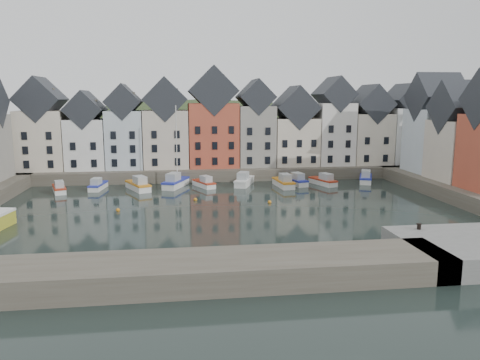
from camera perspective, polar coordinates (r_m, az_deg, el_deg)
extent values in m
plane|color=black|center=(58.42, -1.21, -4.09)|extent=(260.00, 260.00, 0.00)
cube|color=#494338|center=(87.56, -3.43, 1.27)|extent=(90.00, 16.00, 2.00)
cube|color=#494338|center=(36.94, -13.10, -11.18)|extent=(50.00, 6.00, 2.00)
ellipsoid|color=#29381C|center=(117.01, -4.29, -6.06)|extent=(153.60, 70.40, 64.00)
sphere|color=#183216|center=(107.67, -11.79, 6.81)|extent=(5.77, 5.77, 5.77)
sphere|color=#183216|center=(121.31, 7.30, 6.99)|extent=(5.27, 5.27, 5.27)
sphere|color=#183216|center=(117.10, 11.44, 6.66)|extent=(5.07, 5.07, 5.07)
sphere|color=#183216|center=(113.59, 2.82, 6.71)|extent=(5.01, 5.01, 5.01)
sphere|color=#183216|center=(117.45, -23.23, 5.42)|extent=(3.94, 3.94, 3.94)
sphere|color=#183216|center=(121.78, 8.95, 6.93)|extent=(5.21, 5.21, 5.21)
sphere|color=#183216|center=(115.42, -3.54, 7.01)|extent=(5.45, 5.45, 5.45)
sphere|color=#183216|center=(113.78, 15.26, 6.07)|extent=(4.49, 4.49, 4.49)
cube|color=beige|center=(87.66, -22.81, 4.50)|extent=(7.67, 8.00, 10.07)
cube|color=#21252A|center=(87.37, -23.11, 9.02)|extent=(7.67, 8.16, 7.67)
cube|color=white|center=(86.11, -18.09, 4.21)|extent=(6.56, 8.00, 8.61)
cube|color=#21252A|center=(85.78, -18.31, 8.15)|extent=(6.56, 8.16, 6.56)
cube|color=silver|center=(85.11, -13.78, 4.83)|extent=(6.20, 8.00, 10.02)
cube|color=#21252A|center=(84.82, -13.96, 9.23)|extent=(6.20, 8.16, 6.20)
cube|color=beige|center=(84.65, -8.98, 4.98)|extent=(7.70, 8.00, 10.08)
cube|color=#21252A|center=(84.36, -9.11, 9.69)|extent=(7.70, 8.16, 7.70)
cube|color=#B34A33|center=(84.82, -3.32, 5.51)|extent=(8.69, 8.00, 11.28)
cube|color=#21252A|center=(84.59, -3.38, 10.78)|extent=(8.69, 8.16, 8.69)
cube|color=gray|center=(85.77, 1.84, 5.40)|extent=(6.43, 8.00, 10.78)
cube|color=#21252A|center=(85.51, 1.87, 10.07)|extent=(6.43, 8.16, 6.43)
cube|color=beige|center=(87.36, 6.58, 4.69)|extent=(7.88, 8.00, 8.56)
cube|color=#21252A|center=(87.02, 6.66, 8.78)|extent=(7.88, 8.16, 7.88)
cube|color=silver|center=(89.34, 11.19, 5.55)|extent=(6.50, 8.00, 11.27)
cube|color=#21252A|center=(89.10, 11.35, 10.20)|extent=(6.50, 8.16, 6.50)
cube|color=beige|center=(91.91, 15.33, 4.90)|extent=(7.23, 8.00, 9.32)
cube|color=#21252A|center=(91.61, 15.51, 8.92)|extent=(7.23, 8.16, 7.23)
cube|color=white|center=(94.75, 19.17, 5.14)|extent=(6.18, 8.00, 10.32)
cube|color=#21252A|center=(94.49, 19.41, 9.19)|extent=(6.18, 8.16, 6.18)
cube|color=silver|center=(84.32, 22.58, 4.43)|extent=(7.47, 8.00, 10.38)
cube|color=#21252A|center=(84.04, 22.90, 9.30)|extent=(7.62, 8.00, 8.00)
cube|color=beige|center=(77.61, 25.49, 3.26)|extent=(8.14, 8.00, 8.89)
cube|color=#21252A|center=(77.24, 25.85, 7.99)|extent=(8.30, 8.00, 8.00)
sphere|color=orange|center=(65.88, -5.46, -2.39)|extent=(0.50, 0.50, 0.50)
sphere|color=orange|center=(64.10, 3.62, -2.71)|extent=(0.50, 0.50, 0.50)
sphere|color=orange|center=(61.44, -14.65, -3.57)|extent=(0.50, 0.50, 0.50)
cube|color=silver|center=(76.48, -21.18, -1.18)|extent=(3.12, 5.51, 0.97)
cube|color=#9D2C16|center=(76.39, -21.20, -0.79)|extent=(3.24, 5.63, 0.22)
cube|color=#9DA2A5|center=(75.52, -21.18, -0.50)|extent=(1.82, 2.39, 1.06)
cube|color=silver|center=(77.03, -16.90, -0.86)|extent=(2.34, 5.51, 0.98)
cube|color=#222B9C|center=(76.93, -16.92, -0.47)|extent=(2.44, 5.63, 0.22)
cube|color=#9DA2A5|center=(76.09, -17.12, -0.18)|extent=(1.54, 2.29, 1.07)
cube|color=silver|center=(74.94, -12.32, -0.90)|extent=(4.41, 6.69, 1.18)
cube|color=orange|center=(74.82, -12.34, -0.41)|extent=(4.56, 6.85, 0.27)
cube|color=#9DA2A5|center=(73.81, -12.11, -0.03)|extent=(2.43, 2.98, 1.29)
cube|color=silver|center=(76.31, -7.82, -0.55)|extent=(4.44, 7.09, 1.25)
cube|color=#222B9C|center=(76.19, -7.83, -0.05)|extent=(4.60, 7.25, 0.28)
cube|color=#9DA2A5|center=(75.15, -8.13, 0.34)|extent=(2.49, 3.12, 1.36)
cylinder|color=silver|center=(76.05, -7.74, 4.30)|extent=(0.16, 0.16, 12.49)
cube|color=silver|center=(75.91, -4.44, -0.61)|extent=(3.62, 5.55, 0.98)
cube|color=#9D2C16|center=(75.82, -4.44, -0.21)|extent=(3.74, 5.68, 0.22)
cube|color=#9DA2A5|center=(75.02, -4.17, 0.10)|extent=(2.00, 2.46, 1.07)
cube|color=silver|center=(77.23, 0.53, -0.35)|extent=(4.12, 6.70, 1.18)
cube|color=silver|center=(77.12, 0.53, 0.12)|extent=(4.26, 6.86, 0.27)
cube|color=#9DA2A5|center=(76.09, 0.37, 0.48)|extent=(2.33, 2.94, 1.29)
cube|color=silver|center=(76.19, 5.30, -0.54)|extent=(2.44, 6.46, 1.16)
cube|color=orange|center=(76.08, 5.31, -0.07)|extent=(2.55, 6.60, 0.26)
cube|color=#9DA2A5|center=(75.08, 5.54, 0.28)|extent=(1.69, 2.65, 1.26)
cube|color=silver|center=(78.21, 6.71, -0.31)|extent=(3.16, 6.21, 1.09)
cube|color=#222B9C|center=(78.11, 6.72, 0.12)|extent=(3.29, 6.35, 0.25)
cube|color=#9DA2A5|center=(77.24, 7.04, 0.45)|extent=(1.92, 2.64, 1.19)
cube|color=silver|center=(78.73, 10.06, -0.34)|extent=(3.50, 5.95, 1.05)
cube|color=#9D2C16|center=(78.63, 10.07, 0.07)|extent=(3.63, 6.09, 0.24)
cube|color=#9DA2A5|center=(77.87, 10.46, 0.39)|extent=(2.01, 2.59, 1.14)
cube|color=silver|center=(82.73, 15.06, -0.02)|extent=(4.09, 6.36, 1.12)
cube|color=#222B9C|center=(82.63, 15.08, 0.40)|extent=(4.24, 6.51, 0.26)
cube|color=#9DA2A5|center=(81.62, 15.09, 0.72)|extent=(2.28, 2.81, 1.23)
cylinder|color=black|center=(47.19, 20.98, -5.35)|extent=(0.36, 0.36, 0.50)
cylinder|color=black|center=(47.12, 21.00, -5.03)|extent=(0.48, 0.48, 0.08)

